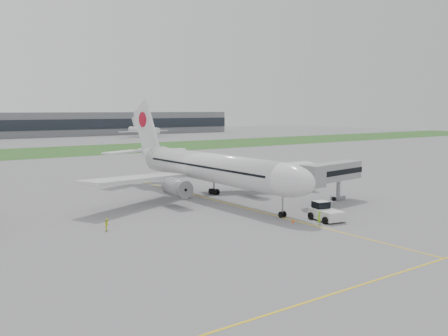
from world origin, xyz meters
TOP-DOWN VIEW (x-y plane):
  - ground at (0.00, 0.00)m, footprint 600.00×600.00m
  - apron_markings at (0.00, -5.00)m, footprint 70.00×70.00m
  - grass_strip at (0.00, 120.00)m, footprint 600.00×50.00m
  - airliner at (0.00, 4.87)m, footprint 48.13×53.95m
  - pushback_tug at (3.69, -19.84)m, footprint 4.06×5.38m
  - jet_bridge at (13.72, -11.33)m, footprint 14.86×6.00m
  - safety_cone_left at (-1.14, -18.37)m, footprint 0.40×0.40m
  - safety_cone_right at (6.14, -17.56)m, footprint 0.43×0.43m
  - ground_crew_near at (0.83, -21.43)m, footprint 0.81×0.65m
  - ground_crew_far at (-23.80, -7.54)m, footprint 0.87×0.96m
  - distant_aircraft_right at (80.96, 188.35)m, footprint 34.30×31.08m

SIDE VIEW (x-z plane):
  - ground at x=0.00m, z-range 0.00..0.00m
  - apron_markings at x=0.00m, z-range -0.02..0.02m
  - distant_aircraft_right at x=80.96m, z-range -5.98..5.98m
  - grass_strip at x=0.00m, z-range 0.00..0.02m
  - safety_cone_left at x=-1.14m, z-range 0.00..0.55m
  - safety_cone_right at x=6.14m, z-range 0.00..0.59m
  - ground_crew_far at x=-23.80m, z-range 0.00..1.60m
  - ground_crew_near at x=0.83m, z-range 0.00..1.91m
  - pushback_tug at x=3.69m, z-range -0.10..2.45m
  - jet_bridge at x=13.72m, z-range 1.66..8.56m
  - airliner at x=0.00m, z-range -3.28..14.60m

